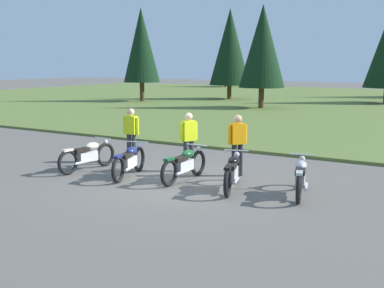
# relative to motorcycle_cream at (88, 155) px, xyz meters

# --- Properties ---
(ground_plane) EXTENTS (140.00, 140.00, 0.00)m
(ground_plane) POSITION_rel_motorcycle_cream_xyz_m (2.98, 0.22, -0.44)
(ground_plane) COLOR #605B54
(grass_moorland) EXTENTS (80.00, 44.00, 0.10)m
(grass_moorland) POSITION_rel_motorcycle_cream_xyz_m (2.98, 26.85, -0.39)
(grass_moorland) COLOR #5B7033
(grass_moorland) RESTS_ON ground
(forest_treeline) EXTENTS (42.96, 28.46, 7.92)m
(forest_treeline) POSITION_rel_motorcycle_cream_xyz_m (2.14, 31.86, 3.63)
(forest_treeline) COLOR #47331E
(forest_treeline) RESTS_ON ground
(motorcycle_cream) EXTENTS (0.62, 2.10, 0.88)m
(motorcycle_cream) POSITION_rel_motorcycle_cream_xyz_m (0.00, 0.00, 0.00)
(motorcycle_cream) COLOR black
(motorcycle_cream) RESTS_ON ground
(motorcycle_navy) EXTENTS (0.77, 2.06, 0.88)m
(motorcycle_navy) POSITION_rel_motorcycle_cream_xyz_m (1.51, -0.01, 0.00)
(motorcycle_navy) COLOR black
(motorcycle_navy) RESTS_ON ground
(motorcycle_british_green) EXTENTS (0.62, 2.10, 0.88)m
(motorcycle_british_green) POSITION_rel_motorcycle_cream_xyz_m (3.02, 0.37, 0.00)
(motorcycle_british_green) COLOR black
(motorcycle_british_green) RESTS_ON ground
(motorcycle_black) EXTENTS (0.84, 2.03, 0.88)m
(motorcycle_black) POSITION_rel_motorcycle_cream_xyz_m (4.49, 0.20, 0.00)
(motorcycle_black) COLOR black
(motorcycle_black) RESTS_ON ground
(motorcycle_silver) EXTENTS (0.79, 2.05, 0.88)m
(motorcycle_silver) POSITION_rel_motorcycle_cream_xyz_m (6.07, 0.52, 0.00)
(motorcycle_silver) COLOR black
(motorcycle_silver) RESTS_ON ground
(rider_with_back_turned) EXTENTS (0.37, 0.49, 1.67)m
(rider_with_back_turned) POSITION_rel_motorcycle_cream_xyz_m (2.55, 1.36, 0.51)
(rider_with_back_turned) COLOR #2D2D38
(rider_with_back_turned) RESTS_ON ground
(rider_in_hivis_vest) EXTENTS (0.40, 0.45, 1.67)m
(rider_in_hivis_vest) POSITION_rel_motorcycle_cream_xyz_m (3.96, 1.56, 0.51)
(rider_in_hivis_vest) COLOR black
(rider_in_hivis_vest) RESTS_ON ground
(rider_near_row_end) EXTENTS (0.55, 0.25, 1.67)m
(rider_near_row_end) POSITION_rel_motorcycle_cream_xyz_m (0.37, 1.55, 0.51)
(rider_near_row_end) COLOR #2D2D38
(rider_near_row_end) RESTS_ON ground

